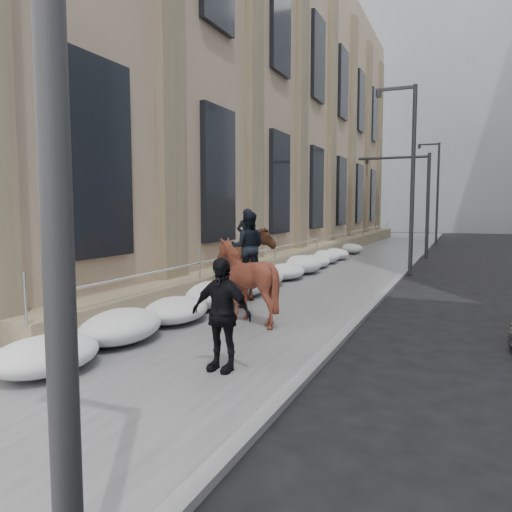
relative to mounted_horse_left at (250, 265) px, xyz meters
The scene contains 13 objects.
ground 5.07m from the mounted_horse_left, 82.47° to the right, with size 140.00×140.00×0.00m, color black.
sidewalk 5.31m from the mounted_horse_left, 82.85° to the left, with size 5.00×80.00×0.12m, color #4E4D50.
curb 6.20m from the mounted_horse_left, 57.53° to the left, with size 0.24×80.00×0.12m, color slate.
limestone_building 17.53m from the mounted_horse_left, 107.00° to the left, with size 6.10×44.00×18.00m.
bg_building_mid 56.77m from the mounted_horse_left, 85.19° to the left, with size 30.00×12.00×28.00m, color slate.
bg_building_far 67.91m from the mounted_horse_left, 94.56° to the left, with size 24.00×12.00×20.00m, color gray.
streetlight_mid 10.28m from the mounted_horse_left, 69.66° to the left, with size 1.71×0.24×8.00m.
streetlight_far 29.51m from the mounted_horse_left, 83.37° to the left, with size 1.71×0.24×8.00m.
traffic_signal 17.56m from the mounted_horse_left, 80.99° to the left, with size 4.10×0.22×6.00m.
snow_bank 3.42m from the mounted_horse_left, 103.51° to the left, with size 1.70×18.10×0.76m.
mounted_horse_left is the anchor object (origin of this frame).
mounted_horse_right 2.20m from the mounted_horse_left, 68.62° to the right, with size 2.16×2.28×2.67m.
pedestrian 5.93m from the mounted_horse_left, 71.20° to the right, with size 1.13×0.47×1.94m, color black.
Camera 1 is at (5.03, -8.16, 2.88)m, focal length 35.00 mm.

